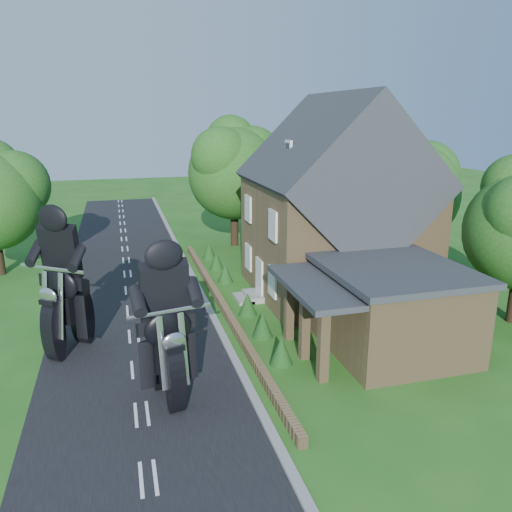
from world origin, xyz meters
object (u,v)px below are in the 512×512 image
object	(u,v)px
motorcycle_follow	(69,331)
garden_wall	(223,305)
motorcycle_lead	(169,378)
annex	(389,306)
house	(335,211)

from	to	relation	value
motorcycle_follow	garden_wall	bearing A→B (deg)	-122.49
garden_wall	motorcycle_follow	bearing A→B (deg)	-157.61
motorcycle_lead	motorcycle_follow	bearing A→B (deg)	-64.47
annex	motorcycle_follow	bearing A→B (deg)	166.27
annex	motorcycle_follow	distance (m)	12.73
house	motorcycle_lead	distance (m)	13.20
garden_wall	annex	world-z (taller)	annex
motorcycle_lead	motorcycle_follow	size ratio (longest dim) A/B	0.92
garden_wall	house	xyz separation A→B (m)	(6.19, 1.00, 4.14)
garden_wall	annex	size ratio (longest dim) A/B	3.12
motorcycle_follow	annex	bearing A→B (deg)	-158.61
annex	house	bearing A→B (deg)	84.76
garden_wall	motorcycle_follow	xyz separation A→B (m)	(-6.76, -2.79, 0.69)
annex	motorcycle_lead	distance (m)	9.11
motorcycle_lead	motorcycle_follow	xyz separation A→B (m)	(-3.41, 4.63, 0.07)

